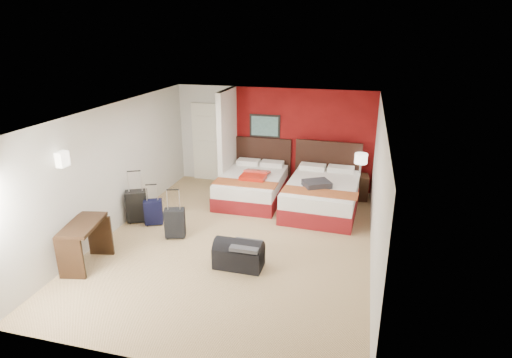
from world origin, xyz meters
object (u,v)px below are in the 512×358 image
(suitcase_black, at_px, (137,207))
(suitcase_charcoal, at_px, (175,224))
(table_lamp, at_px, (360,165))
(suitcase_navy, at_px, (154,213))
(nightstand, at_px, (359,187))
(bed_left, at_px, (252,187))
(desk, at_px, (86,245))
(duffel_bag, at_px, (239,256))
(red_suitcase_open, at_px, (255,175))
(bed_right, at_px, (322,196))

(suitcase_black, xyz_separation_m, suitcase_charcoal, (1.07, -0.47, -0.05))
(table_lamp, distance_m, suitcase_charcoal, 4.51)
(suitcase_navy, bearing_deg, nightstand, 7.70)
(bed_left, height_order, desk, desk)
(suitcase_charcoal, distance_m, duffel_bag, 1.66)
(bed_left, distance_m, red_suitcase_open, 0.38)
(suitcase_black, bearing_deg, table_lamp, 3.21)
(suitcase_black, height_order, suitcase_navy, suitcase_black)
(nightstand, distance_m, table_lamp, 0.56)
(nightstand, relative_size, suitcase_navy, 1.17)
(nightstand, bearing_deg, suitcase_charcoal, -143.64)
(table_lamp, bearing_deg, bed_right, -131.29)
(bed_right, bearing_deg, red_suitcase_open, 178.12)
(bed_left, distance_m, table_lamp, 2.59)
(bed_right, relative_size, table_lamp, 4.10)
(bed_right, bearing_deg, table_lamp, 51.66)
(suitcase_navy, bearing_deg, duffel_bag, -51.66)
(bed_left, height_order, suitcase_black, suitcase_black)
(nightstand, bearing_deg, bed_right, -135.84)
(red_suitcase_open, xyz_separation_m, duffel_bag, (0.47, -2.90, -0.44))
(red_suitcase_open, bearing_deg, desk, -118.94)
(bed_right, bearing_deg, suitcase_black, -153.73)
(table_lamp, height_order, desk, table_lamp)
(duffel_bag, bearing_deg, table_lamp, 63.59)
(table_lamp, xyz_separation_m, desk, (-4.39, -4.27, -0.45))
(nightstand, xyz_separation_m, duffel_bag, (-1.88, -3.65, -0.09))
(bed_right, bearing_deg, duffel_bag, -108.85)
(suitcase_charcoal, bearing_deg, table_lamp, 23.70)
(suitcase_charcoal, bearing_deg, bed_right, 20.94)
(bed_left, relative_size, duffel_bag, 2.43)
(suitcase_navy, distance_m, desk, 1.80)
(suitcase_charcoal, bearing_deg, bed_left, 50.57)
(bed_right, bearing_deg, suitcase_navy, -150.80)
(bed_left, xyz_separation_m, suitcase_navy, (-1.61, -1.85, -0.05))
(red_suitcase_open, relative_size, duffel_bag, 0.96)
(suitcase_charcoal, distance_m, desk, 1.68)
(suitcase_navy, bearing_deg, bed_left, 25.03)
(bed_left, distance_m, suitcase_navy, 2.46)
(nightstand, height_order, suitcase_charcoal, nightstand)
(nightstand, relative_size, table_lamp, 1.11)
(bed_right, height_order, table_lamp, table_lamp)
(suitcase_black, bearing_deg, red_suitcase_open, 13.50)
(bed_left, height_order, nightstand, bed_left)
(red_suitcase_open, relative_size, nightstand, 1.33)
(bed_right, relative_size, suitcase_black, 3.32)
(suitcase_navy, xyz_separation_m, desk, (-0.33, -1.77, 0.15))
(bed_left, height_order, red_suitcase_open, red_suitcase_open)
(red_suitcase_open, distance_m, suitcase_navy, 2.48)
(duffel_bag, bearing_deg, bed_left, 101.58)
(red_suitcase_open, relative_size, suitcase_charcoal, 1.40)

